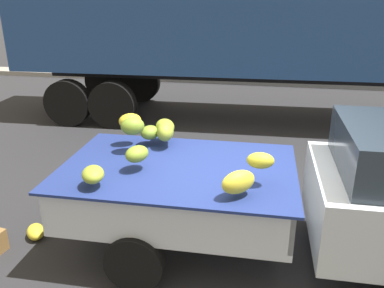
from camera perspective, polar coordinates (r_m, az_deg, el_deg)
name	(u,v)px	position (r m, az deg, el deg)	size (l,w,h in m)	color
ground	(231,251)	(5.09, 5.67, -14.92)	(220.00, 220.00, 0.00)	#28282B
curb_strip	(258,81)	(14.01, 9.45, 8.88)	(80.00, 0.80, 0.16)	gray
pickup_truck	(346,195)	(4.74, 21.11, -6.84)	(4.78, 1.88, 1.70)	silver
semi_trailer	(274,11)	(9.66, 11.63, 18.08)	(12.08, 3.00, 3.95)	navy
fallen_banana_bunch_near_tailgate	(36,232)	(5.63, -21.46, -11.59)	(0.33, 0.22, 0.17)	yellow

